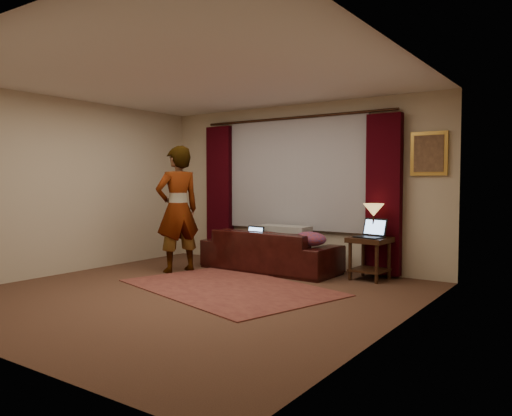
{
  "coord_description": "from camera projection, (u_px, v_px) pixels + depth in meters",
  "views": [
    {
      "loc": [
        4.04,
        -4.5,
        1.37
      ],
      "look_at": [
        0.1,
        1.2,
        1.0
      ],
      "focal_mm": 35.0,
      "sensor_mm": 36.0,
      "label": 1
    }
  ],
  "objects": [
    {
      "name": "wall_left",
      "position": [
        67.0,
        186.0,
        7.42
      ],
      "size": [
        0.02,
        5.0,
        2.6
      ],
      "primitive_type": "cube",
      "color": "beige",
      "rests_on": "ground"
    },
    {
      "name": "picture_frame",
      "position": [
        429.0,
        154.0,
        6.81
      ],
      "size": [
        0.5,
        0.04,
        0.6
      ],
      "primitive_type": "cube",
      "color": "#B98A36",
      "rests_on": "wall_back"
    },
    {
      "name": "drape_right",
      "position": [
        384.0,
        195.0,
        7.11
      ],
      "size": [
        0.5,
        0.14,
        2.3
      ],
      "primitive_type": "cube",
      "color": "black",
      "rests_on": "floor"
    },
    {
      "name": "floor",
      "position": [
        193.0,
        294.0,
        6.06
      ],
      "size": [
        5.0,
        5.0,
        0.01
      ],
      "primitive_type": "cube",
      "color": "#523424",
      "rests_on": "ground"
    },
    {
      "name": "wall_right",
      "position": [
        397.0,
        189.0,
        4.57
      ],
      "size": [
        0.02,
        5.0,
        2.6
      ],
      "primitive_type": "cube",
      "color": "beige",
      "rests_on": "ground"
    },
    {
      "name": "wall_back",
      "position": [
        297.0,
        186.0,
        8.05
      ],
      "size": [
        5.0,
        0.02,
        2.6
      ],
      "primitive_type": "cube",
      "color": "beige",
      "rests_on": "ground"
    },
    {
      "name": "curtain_rod",
      "position": [
        293.0,
        118.0,
        7.9
      ],
      "size": [
        0.04,
        0.04,
        3.4
      ],
      "primitive_type": "cylinder",
      "color": "black",
      "rests_on": "wall_back"
    },
    {
      "name": "laptop_table",
      "position": [
        369.0,
        228.0,
        6.85
      ],
      "size": [
        0.45,
        0.48,
        0.27
      ],
      "primitive_type": null,
      "rotation": [
        0.0,
        0.0,
        -0.24
      ],
      "color": "black",
      "rests_on": "end_table"
    },
    {
      "name": "laptop_sofa",
      "position": [
        250.0,
        235.0,
        7.66
      ],
      "size": [
        0.37,
        0.39,
        0.24
      ],
      "primitive_type": null,
      "rotation": [
        0.0,
        0.0,
        -0.14
      ],
      "color": "black",
      "rests_on": "sofa"
    },
    {
      "name": "tiffany_lamp",
      "position": [
        373.0,
        220.0,
        6.96
      ],
      "size": [
        0.34,
        0.34,
        0.47
      ],
      "primitive_type": null,
      "rotation": [
        0.0,
        0.0,
        0.17
      ],
      "color": "olive",
      "rests_on": "end_table"
    },
    {
      "name": "drape_left",
      "position": [
        220.0,
        192.0,
        8.82
      ],
      "size": [
        0.5,
        0.14,
        2.3
      ],
      "primitive_type": "cube",
      "color": "black",
      "rests_on": "floor"
    },
    {
      "name": "area_rug",
      "position": [
        229.0,
        287.0,
        6.41
      ],
      "size": [
        3.06,
        2.44,
        0.01
      ],
      "primitive_type": "cube",
      "rotation": [
        0.0,
        0.0,
        -0.27
      ],
      "color": "brown",
      "rests_on": "floor"
    },
    {
      "name": "person",
      "position": [
        178.0,
        209.0,
        7.52
      ],
      "size": [
        0.72,
        0.72,
        1.9
      ],
      "primitive_type": "imported",
      "rotation": [
        0.0,
        0.0,
        -1.94
      ],
      "color": "#9F9F98",
      "rests_on": "floor"
    },
    {
      "name": "clothing_pile",
      "position": [
        310.0,
        240.0,
        7.13
      ],
      "size": [
        0.52,
        0.42,
        0.21
      ],
      "primitive_type": "ellipsoid",
      "rotation": [
        0.0,
        0.0,
        0.09
      ],
      "color": "#75324C",
      "rests_on": "sofa"
    },
    {
      "name": "end_table",
      "position": [
        370.0,
        259.0,
        6.94
      ],
      "size": [
        0.55,
        0.55,
        0.59
      ],
      "primitive_type": "cube",
      "rotation": [
        0.0,
        0.0,
        -0.07
      ],
      "color": "black",
      "rests_on": "floor"
    },
    {
      "name": "throw_blanket",
      "position": [
        285.0,
        214.0,
        7.72
      ],
      "size": [
        0.82,
        0.34,
        0.1
      ],
      "primitive_type": "cube",
      "rotation": [
        0.0,
        0.0,
        -0.02
      ],
      "color": "#9F9F98",
      "rests_on": "sofa"
    },
    {
      "name": "ceiling",
      "position": [
        192.0,
        78.0,
        5.93
      ],
      "size": [
        5.0,
        5.0,
        0.02
      ],
      "primitive_type": "cube",
      "color": "silver",
      "rests_on": "ground"
    },
    {
      "name": "sheer_curtain",
      "position": [
        295.0,
        173.0,
        7.99
      ],
      "size": [
        2.5,
        0.05,
        1.8
      ],
      "primitive_type": "cube",
      "color": "#9D9DA4",
      "rests_on": "wall_back"
    },
    {
      "name": "sofa",
      "position": [
        270.0,
        243.0,
        7.64
      ],
      "size": [
        2.18,
        1.0,
        0.87
      ],
      "primitive_type": "imported",
      "rotation": [
        0.0,
        0.0,
        3.11
      ],
      "color": "black",
      "rests_on": "floor"
    }
  ]
}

